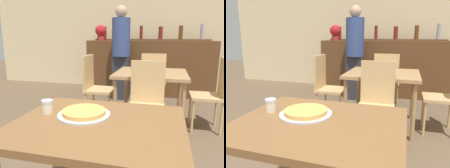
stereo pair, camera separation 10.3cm
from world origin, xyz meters
The scene contains 13 objects.
wall_back centered at (0.00, 4.05, 1.40)m, with size 8.00×0.05×2.80m.
dining_table_near centered at (0.00, 0.00, 0.65)m, with size 0.97×0.80×0.74m.
dining_table_far centered at (0.16, 1.83, 0.66)m, with size 0.94×0.87×0.75m.
bar_counter centered at (0.00, 3.54, 0.56)m, with size 2.60×0.56×1.13m.
bar_back_shelf centered at (-0.01, 3.68, 1.20)m, with size 2.39×0.24×0.33m.
chair_far_side_front centered at (0.16, 1.23, 0.54)m, with size 0.40×0.40×0.95m.
chair_far_side_back centered at (0.16, 2.43, 0.54)m, with size 0.40×0.40×0.95m.
chair_far_side_left centered at (-0.64, 1.83, 0.54)m, with size 0.40×0.40×0.95m.
chair_far_side_right centered at (0.97, 1.83, 0.54)m, with size 0.40×0.40×0.95m.
pizza_tray centered at (-0.12, 0.07, 0.76)m, with size 0.33×0.33×0.04m.
cheese_shaker centered at (-0.36, 0.06, 0.79)m, with size 0.07×0.07×0.09m.
person_standing centered at (-0.49, 2.96, 0.96)m, with size 0.34×0.34×1.77m.
potted_plant centered at (-1.05, 3.49, 1.31)m, with size 0.24×0.24×0.33m.
Camera 2 is at (0.46, -1.09, 1.23)m, focal length 35.00 mm.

